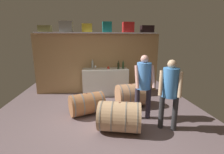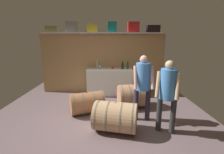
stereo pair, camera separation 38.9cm
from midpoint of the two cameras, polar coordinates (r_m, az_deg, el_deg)
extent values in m
cube|color=#6C595C|center=(4.33, -6.50, -13.13)|extent=(5.61, 8.30, 0.02)
cube|color=#AB8254|center=(5.86, -6.83, 4.68)|extent=(4.41, 0.10, 2.11)
cube|color=silver|center=(5.66, -7.13, 15.24)|extent=(4.05, 0.40, 0.03)
cube|color=olive|center=(5.93, -24.55, 15.28)|extent=(0.41, 0.23, 0.21)
cube|color=gray|center=(5.77, -17.96, 16.59)|extent=(0.42, 0.25, 0.35)
cube|color=yellow|center=(5.68, -10.86, 16.68)|extent=(0.34, 0.20, 0.28)
cube|color=#177F7F|center=(5.68, -3.83, 17.23)|extent=(0.31, 0.21, 0.35)
cube|color=red|center=(5.76, 3.74, 17.15)|extent=(0.38, 0.25, 0.35)
cube|color=black|center=(5.91, 10.39, 16.34)|extent=(0.43, 0.30, 0.24)
cube|color=white|center=(5.66, -4.33, -1.70)|extent=(1.56, 0.54, 0.92)
cylinder|color=#B4BBB5|center=(5.73, -8.87, 4.22)|extent=(0.07, 0.07, 0.22)
sphere|color=#B4BBB5|center=(5.72, -8.92, 5.45)|extent=(0.07, 0.07, 0.07)
cylinder|color=#B4BBB5|center=(5.71, -8.93, 5.88)|extent=(0.03, 0.03, 0.07)
cylinder|color=#2C4F2E|center=(5.61, 1.98, 4.04)|extent=(0.07, 0.07, 0.19)
sphere|color=#2C4F2E|center=(5.60, 1.99, 5.13)|extent=(0.06, 0.06, 0.06)
cylinder|color=#2C4F2E|center=(5.59, 1.99, 5.54)|extent=(0.03, 0.03, 0.06)
cylinder|color=black|center=(5.47, 0.24, 3.79)|extent=(0.08, 0.08, 0.19)
sphere|color=black|center=(5.45, 0.24, 4.90)|extent=(0.07, 0.07, 0.07)
cylinder|color=black|center=(5.45, 0.24, 5.39)|extent=(0.03, 0.03, 0.07)
cylinder|color=white|center=(5.51, -7.90, 2.75)|extent=(0.07, 0.07, 0.00)
cylinder|color=white|center=(5.50, -7.91, 3.11)|extent=(0.01, 0.01, 0.07)
sphere|color=white|center=(5.49, -7.93, 3.72)|extent=(0.07, 0.07, 0.07)
sphere|color=maroon|center=(5.49, -7.93, 3.61)|extent=(0.04, 0.04, 0.04)
cone|color=red|center=(5.60, -3.30, 3.50)|extent=(0.11, 0.11, 0.10)
cylinder|color=tan|center=(3.46, -0.65, -13.92)|extent=(1.00, 0.81, 0.63)
cylinder|color=gray|center=(3.53, -6.74, -13.49)|extent=(0.18, 0.63, 0.64)
cylinder|color=gray|center=(3.48, -3.00, -13.78)|extent=(0.18, 0.63, 0.64)
cylinder|color=gray|center=(3.45, 1.72, -14.05)|extent=(0.18, 0.63, 0.64)
cylinder|color=gray|center=(3.44, 5.61, -14.20)|extent=(0.18, 0.63, 0.64)
cylinder|color=brown|center=(3.33, -0.66, -9.02)|extent=(0.04, 0.04, 0.01)
cylinder|color=#A46A41|center=(4.29, -11.52, -9.31)|extent=(0.98, 0.80, 0.55)
cylinder|color=slate|center=(4.22, -16.26, -9.93)|extent=(0.21, 0.54, 0.56)
cylinder|color=slate|center=(4.26, -13.31, -9.55)|extent=(0.21, 0.54, 0.56)
cylinder|color=slate|center=(4.32, -9.76, -9.06)|extent=(0.21, 0.54, 0.56)
cylinder|color=slate|center=(4.38, -6.97, -8.64)|extent=(0.21, 0.54, 0.56)
cylinder|color=brown|center=(4.19, -11.69, -5.74)|extent=(0.04, 0.04, 0.01)
cylinder|color=tan|center=(4.69, 4.33, -6.45)|extent=(0.88, 0.75, 0.65)
cylinder|color=slate|center=(4.60, 0.31, -6.81)|extent=(0.12, 0.66, 0.66)
cylinder|color=slate|center=(4.65, 2.82, -6.59)|extent=(0.12, 0.66, 0.66)
cylinder|color=slate|center=(4.73, 5.81, -6.31)|extent=(0.12, 0.66, 0.66)
cylinder|color=slate|center=(4.80, 8.16, -6.08)|extent=(0.12, 0.66, 0.66)
cylinder|color=#8D454A|center=(4.59, 4.40, -2.54)|extent=(0.04, 0.04, 0.01)
cylinder|color=#2F2F31|center=(3.65, 14.14, -12.02)|extent=(0.11, 0.11, 0.73)
cylinder|color=#2F2F31|center=(3.64, 18.48, -12.37)|extent=(0.11, 0.11, 0.73)
cylinder|color=#4387D2|center=(3.42, 17.01, -1.96)|extent=(0.32, 0.32, 0.61)
sphere|color=tan|center=(3.35, 17.43, 4.37)|extent=(0.18, 0.18, 0.18)
cylinder|color=tan|center=(3.35, 13.81, -2.12)|extent=(0.16, 0.23, 0.51)
cylinder|color=tan|center=(3.33, 20.06, -2.59)|extent=(0.14, 0.19, 0.52)
cylinder|color=#352D3E|center=(3.96, 6.05, -9.47)|extent=(0.12, 0.12, 0.76)
cylinder|color=#352D3E|center=(4.03, 10.01, -9.24)|extent=(0.12, 0.12, 0.76)
cylinder|color=#4A88D6|center=(3.79, 8.37, 0.37)|extent=(0.33, 0.33, 0.63)
sphere|color=#D69B8E|center=(3.72, 8.57, 6.30)|extent=(0.18, 0.18, 0.18)
cylinder|color=#D69B8E|center=(3.66, 5.84, -0.01)|extent=(0.09, 0.27, 0.52)
cylinder|color=#D69B8E|center=(3.75, 11.50, 0.10)|extent=(0.09, 0.28, 0.52)
camera|label=1|loc=(0.19, -92.75, -0.63)|focal=25.79mm
camera|label=2|loc=(0.19, 87.25, 0.63)|focal=25.79mm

